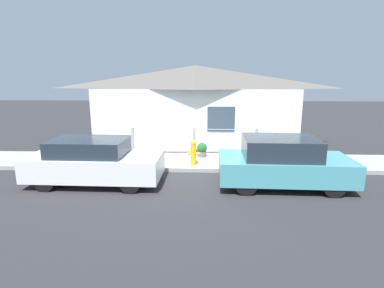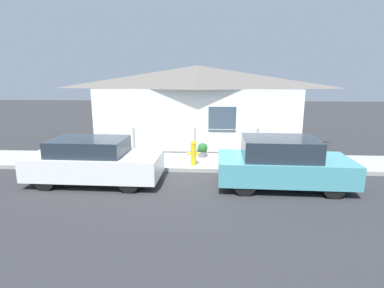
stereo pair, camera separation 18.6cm
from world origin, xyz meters
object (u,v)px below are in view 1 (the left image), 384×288
object	(u,v)px
potted_plant_near_hydrant	(202,150)
potted_plant_by_fence	(117,151)
potted_plant_corner	(261,147)
car_left	(94,161)
car_right	(283,163)
fire_hydrant	(193,152)

from	to	relation	value
potted_plant_near_hydrant	potted_plant_by_fence	xyz separation A→B (m)	(-3.16, -0.30, -0.01)
potted_plant_near_hydrant	potted_plant_by_fence	bearing A→B (deg)	-174.51
potted_plant_by_fence	potted_plant_near_hydrant	bearing A→B (deg)	5.49
potted_plant_near_hydrant	potted_plant_corner	size ratio (longest dim) A/B	0.85
car_left	car_right	world-z (taller)	car_right
fire_hydrant	potted_plant_corner	xyz separation A→B (m)	(2.53, 1.33, -0.11)
fire_hydrant	car_left	bearing A→B (deg)	-151.61
car_left	potted_plant_by_fence	world-z (taller)	car_left
car_left	fire_hydrant	size ratio (longest dim) A/B	4.47
fire_hydrant	potted_plant_near_hydrant	bearing A→B (deg)	75.54
car_left	potted_plant_near_hydrant	size ratio (longest dim) A/B	7.29
potted_plant_by_fence	potted_plant_corner	xyz separation A→B (m)	(5.40, 0.53, 0.08)
car_left	car_right	size ratio (longest dim) A/B	1.04
fire_hydrant	car_right	bearing A→B (deg)	-30.57
fire_hydrant	potted_plant_by_fence	xyz separation A→B (m)	(-2.88, 0.80, -0.19)
potted_plant_near_hydrant	potted_plant_corner	xyz separation A→B (m)	(2.24, 0.23, 0.06)
car_right	car_left	bearing A→B (deg)	-178.56
potted_plant_by_fence	potted_plant_corner	world-z (taller)	potted_plant_corner
car_left	potted_plant_near_hydrant	xyz separation A→B (m)	(3.14, 2.65, -0.26)
potted_plant_near_hydrant	fire_hydrant	bearing A→B (deg)	-104.46
potted_plant_by_fence	potted_plant_corner	distance (m)	5.43
car_right	fire_hydrant	size ratio (longest dim) A/B	4.31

